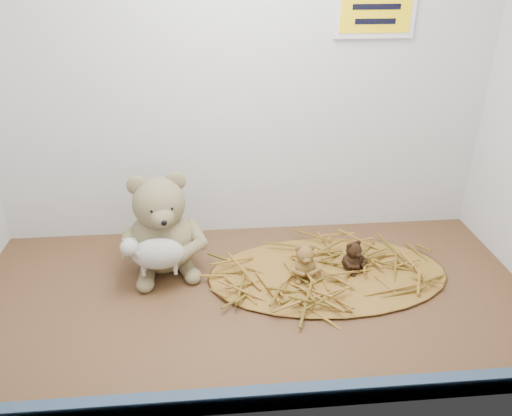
{
  "coord_description": "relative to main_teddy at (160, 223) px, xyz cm",
  "views": [
    {
      "loc": [
        -6.9,
        -85.89,
        65.08
      ],
      "look_at": [
        1.14,
        4.03,
        19.24
      ],
      "focal_mm": 35.0,
      "sensor_mm": 36.0,
      "label": 1
    }
  ],
  "objects": [
    {
      "name": "alcove_shell",
      "position": [
        19.48,
        -4.42,
        33.3
      ],
      "size": [
        120.4,
        60.2,
        90.4
      ],
      "color": "#482D18",
      "rests_on": "ground"
    },
    {
      "name": "front_rail",
      "position": [
        19.48,
        -42.22,
        -9.9
      ],
      "size": [
        119.28,
        2.2,
        3.6
      ],
      "primitive_type": "cube",
      "color": "#365168",
      "rests_on": "shelf_floor"
    },
    {
      "name": "straw_bed",
      "position": [
        37.22,
        -6.96,
        -11.17
      ],
      "size": [
        54.57,
        31.68,
        1.06
      ],
      "primitive_type": "ellipsoid",
      "color": "brown",
      "rests_on": "shelf_floor"
    },
    {
      "name": "main_teddy",
      "position": [
        0.0,
        0.0,
        0.0
      ],
      "size": [
        22.69,
        23.49,
        23.39
      ],
      "primitive_type": null,
      "rotation": [
        0.0,
        0.0,
        0.22
      ],
      "color": "#8A7B54",
      "rests_on": "shelf_floor"
    },
    {
      "name": "toy_lamb",
      "position": [
        -0.0,
        -8.38,
        -2.87
      ],
      "size": [
        14.53,
        8.87,
        9.39
      ],
      "primitive_type": null,
      "color": "#AFAA9D",
      "rests_on": "main_teddy"
    },
    {
      "name": "mini_teddy_tan",
      "position": [
        31.51,
        -7.89,
        -6.61
      ],
      "size": [
        6.64,
        7.0,
        8.06
      ],
      "primitive_type": null,
      "rotation": [
        0.0,
        0.0,
        0.02
      ],
      "color": "olive",
      "rests_on": "straw_bed"
    },
    {
      "name": "mini_teddy_brown",
      "position": [
        42.94,
        -6.03,
        -7.06
      ],
      "size": [
        7.92,
        8.06,
        7.16
      ],
      "primitive_type": null,
      "rotation": [
        0.0,
        0.0,
        0.47
      ],
      "color": "black",
      "rests_on": "straw_bed"
    },
    {
      "name": "wall_sign",
      "position": [
        49.48,
        15.98,
        43.3
      ],
      "size": [
        16.0,
        1.2,
        11.0
      ],
      "primitive_type": "cube",
      "color": "yellow",
      "rests_on": "back_wall"
    }
  ]
}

